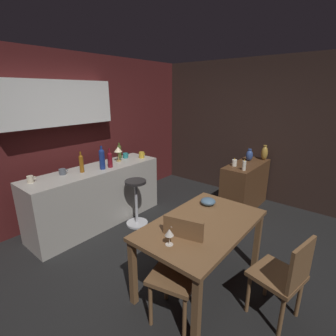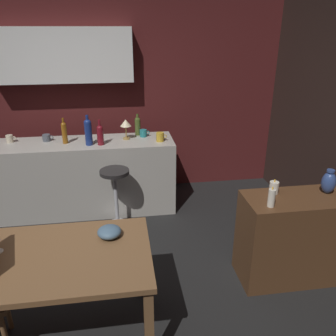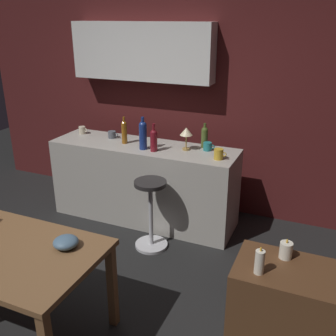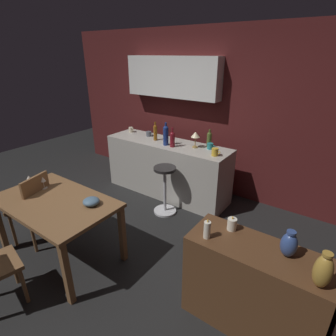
{
  "view_description": "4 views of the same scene",
  "coord_description": "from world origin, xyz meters",
  "px_view_note": "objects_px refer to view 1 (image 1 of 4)",
  "views": [
    {
      "loc": [
        -2.11,
        -1.65,
        2.01
      ],
      "look_at": [
        0.53,
        0.54,
        0.95
      ],
      "focal_mm": 26.45,
      "sensor_mm": 36.0,
      "label": 1
    },
    {
      "loc": [
        0.35,
        -2.47,
        2.16
      ],
      "look_at": [
        0.78,
        0.49,
        0.92
      ],
      "focal_mm": 36.27,
      "sensor_mm": 36.0,
      "label": 2
    },
    {
      "loc": [
        1.78,
        -2.14,
        2.23
      ],
      "look_at": [
        0.58,
        0.64,
        1.03
      ],
      "focal_mm": 41.37,
      "sensor_mm": 36.0,
      "label": 3
    },
    {
      "loc": [
        2.3,
        -1.84,
        2.22
      ],
      "look_at": [
        0.69,
        0.43,
        1.01
      ],
      "focal_mm": 28.61,
      "sensor_mm": 36.0,
      "label": 4
    }
  ],
  "objects_px": {
    "bar_stool": "(136,201)",
    "vase_ceramic_blue": "(249,155)",
    "fruit_bowl": "(208,201)",
    "cup_slate": "(63,172)",
    "counter_lamp": "(118,150)",
    "wine_bottle_olive": "(119,151)",
    "cup_teal": "(125,156)",
    "cup_cream": "(30,179)",
    "cup_mustard": "(142,155)",
    "vase_brass": "(264,153)",
    "pillar_candle_short": "(244,166)",
    "wine_glass_right": "(173,224)",
    "wine_bottle_ruby": "(110,159)",
    "wine_bottle_amber": "(81,163)",
    "sideboard_cabinet": "(245,186)",
    "wine_bottle_cobalt": "(102,158)",
    "pillar_candle_tall": "(234,163)",
    "wine_glass_left": "(169,233)",
    "chair_near_window": "(178,266)",
    "dining_table": "(202,230)",
    "chair_by_doorway": "(284,276)"
  },
  "relations": [
    {
      "from": "cup_cream",
      "to": "sideboard_cabinet",
      "type": "bearing_deg",
      "value": -30.3
    },
    {
      "from": "cup_cream",
      "to": "cup_slate",
      "type": "bearing_deg",
      "value": -1.55
    },
    {
      "from": "wine_bottle_olive",
      "to": "cup_cream",
      "type": "bearing_deg",
      "value": -176.94
    },
    {
      "from": "wine_glass_right",
      "to": "sideboard_cabinet",
      "type": "bearing_deg",
      "value": 7.21
    },
    {
      "from": "wine_bottle_ruby",
      "to": "wine_glass_left",
      "type": "bearing_deg",
      "value": -113.59
    },
    {
      "from": "chair_near_window",
      "to": "wine_bottle_amber",
      "type": "height_order",
      "value": "wine_bottle_amber"
    },
    {
      "from": "bar_stool",
      "to": "vase_ceramic_blue",
      "type": "xyz_separation_m",
      "value": [
        1.85,
        -0.99,
        0.53
      ]
    },
    {
      "from": "wine_bottle_amber",
      "to": "pillar_candle_tall",
      "type": "distance_m",
      "value": 2.42
    },
    {
      "from": "vase_ceramic_blue",
      "to": "wine_bottle_ruby",
      "type": "bearing_deg",
      "value": 145.25
    },
    {
      "from": "wine_glass_left",
      "to": "pillar_candle_tall",
      "type": "bearing_deg",
      "value": 12.18
    },
    {
      "from": "cup_teal",
      "to": "vase_ceramic_blue",
      "type": "height_order",
      "value": "vase_ceramic_blue"
    },
    {
      "from": "chair_near_window",
      "to": "wine_bottle_amber",
      "type": "distance_m",
      "value": 2.08
    },
    {
      "from": "wine_bottle_olive",
      "to": "cup_cream",
      "type": "xyz_separation_m",
      "value": [
        -1.52,
        -0.08,
        -0.08
      ]
    },
    {
      "from": "wine_glass_left",
      "to": "wine_bottle_ruby",
      "type": "bearing_deg",
      "value": 66.41
    },
    {
      "from": "chair_near_window",
      "to": "chair_by_doorway",
      "type": "height_order",
      "value": "chair_near_window"
    },
    {
      "from": "wine_glass_left",
      "to": "vase_ceramic_blue",
      "type": "relative_size",
      "value": 0.7
    },
    {
      "from": "counter_lamp",
      "to": "wine_bottle_olive",
      "type": "bearing_deg",
      "value": 46.16
    },
    {
      "from": "sideboard_cabinet",
      "to": "chair_near_window",
      "type": "height_order",
      "value": "chair_near_window"
    },
    {
      "from": "bar_stool",
      "to": "fruit_bowl",
      "type": "height_order",
      "value": "fruit_bowl"
    },
    {
      "from": "chair_near_window",
      "to": "counter_lamp",
      "type": "xyz_separation_m",
      "value": [
        1.04,
        2.04,
        0.57
      ]
    },
    {
      "from": "wine_bottle_olive",
      "to": "cup_teal",
      "type": "relative_size",
      "value": 2.16
    },
    {
      "from": "wine_bottle_ruby",
      "to": "pillar_candle_short",
      "type": "height_order",
      "value": "wine_bottle_ruby"
    },
    {
      "from": "cup_teal",
      "to": "vase_ceramic_blue",
      "type": "xyz_separation_m",
      "value": [
        1.48,
        -1.62,
        -0.02
      ]
    },
    {
      "from": "wine_bottle_olive",
      "to": "cup_slate",
      "type": "xyz_separation_m",
      "value": [
        -1.1,
        -0.09,
        -0.09
      ]
    },
    {
      "from": "cup_teal",
      "to": "pillar_candle_short",
      "type": "relative_size",
      "value": 0.7
    },
    {
      "from": "wine_glass_left",
      "to": "wine_glass_right",
      "type": "height_order",
      "value": "wine_glass_left"
    },
    {
      "from": "dining_table",
      "to": "fruit_bowl",
      "type": "height_order",
      "value": "fruit_bowl"
    },
    {
      "from": "wine_glass_right",
      "to": "wine_bottle_cobalt",
      "type": "xyz_separation_m",
      "value": [
        0.51,
        1.75,
        0.22
      ]
    },
    {
      "from": "cup_cream",
      "to": "pillar_candle_short",
      "type": "relative_size",
      "value": 0.64
    },
    {
      "from": "chair_by_doorway",
      "to": "vase_ceramic_blue",
      "type": "height_order",
      "value": "vase_ceramic_blue"
    },
    {
      "from": "vase_ceramic_blue",
      "to": "pillar_candle_tall",
      "type": "bearing_deg",
      "value": 172.48
    },
    {
      "from": "wine_glass_left",
      "to": "pillar_candle_tall",
      "type": "distance_m",
      "value": 2.37
    },
    {
      "from": "sideboard_cabinet",
      "to": "cup_cream",
      "type": "height_order",
      "value": "cup_cream"
    },
    {
      "from": "bar_stool",
      "to": "pillar_candle_short",
      "type": "relative_size",
      "value": 4.15
    },
    {
      "from": "pillar_candle_tall",
      "to": "vase_ceramic_blue",
      "type": "relative_size",
      "value": 0.61
    },
    {
      "from": "wine_bottle_ruby",
      "to": "counter_lamp",
      "type": "xyz_separation_m",
      "value": [
        0.3,
        0.17,
        0.06
      ]
    },
    {
      "from": "cup_cream",
      "to": "cup_mustard",
      "type": "relative_size",
      "value": 0.89
    },
    {
      "from": "counter_lamp",
      "to": "vase_brass",
      "type": "distance_m",
      "value": 2.6
    },
    {
      "from": "fruit_bowl",
      "to": "cup_slate",
      "type": "bearing_deg",
      "value": 111.73
    },
    {
      "from": "wine_bottle_olive",
      "to": "pillar_candle_short",
      "type": "height_order",
      "value": "wine_bottle_olive"
    },
    {
      "from": "sideboard_cabinet",
      "to": "cup_slate",
      "type": "distance_m",
      "value": 3.0
    },
    {
      "from": "wine_bottle_cobalt",
      "to": "pillar_candle_tall",
      "type": "xyz_separation_m",
      "value": [
        1.66,
        -1.33,
        -0.19
      ]
    },
    {
      "from": "chair_near_window",
      "to": "cup_mustard",
      "type": "distance_m",
      "value": 2.42
    },
    {
      "from": "wine_glass_right",
      "to": "vase_brass",
      "type": "height_order",
      "value": "vase_brass"
    },
    {
      "from": "chair_near_window",
      "to": "wine_bottle_ruby",
      "type": "xyz_separation_m",
      "value": [
        0.74,
        1.87,
        0.52
      ]
    },
    {
      "from": "sideboard_cabinet",
      "to": "wine_bottle_ruby",
      "type": "distance_m",
      "value": 2.38
    },
    {
      "from": "bar_stool",
      "to": "wine_bottle_amber",
      "type": "relative_size",
      "value": 2.43
    },
    {
      "from": "cup_teal",
      "to": "wine_glass_right",
      "type": "bearing_deg",
      "value": -120.32
    },
    {
      "from": "wine_glass_right",
      "to": "cup_teal",
      "type": "bearing_deg",
      "value": 59.68
    },
    {
      "from": "chair_by_doorway",
      "to": "pillar_candle_tall",
      "type": "bearing_deg",
      "value": 37.28
    }
  ]
}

